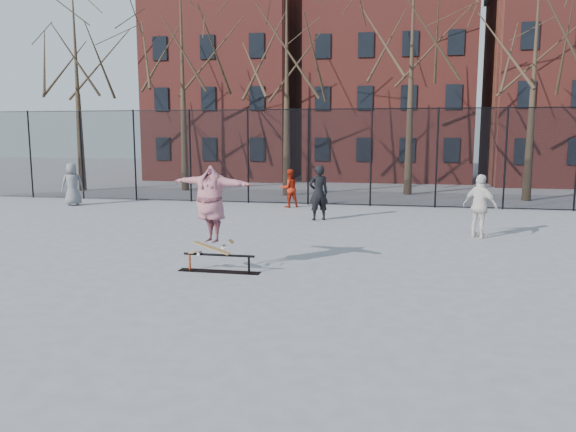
% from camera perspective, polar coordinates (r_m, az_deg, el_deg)
% --- Properties ---
extents(ground, '(100.00, 100.00, 0.00)m').
position_cam_1_polar(ground, '(10.90, -1.69, -7.61)').
color(ground, slate).
extents(skate_rail, '(1.82, 0.28, 0.40)m').
position_cam_1_polar(skate_rail, '(12.39, -7.02, -4.94)').
color(skate_rail, black).
rests_on(skate_rail, ground).
extents(skateboard, '(0.90, 0.21, 0.11)m').
position_cam_1_polar(skateboard, '(12.37, -7.76, -3.56)').
color(skateboard, olive).
rests_on(skateboard, skate_rail).
extents(skater, '(2.11, 1.14, 1.66)m').
position_cam_1_polar(skater, '(12.22, -7.84, 0.49)').
color(skater, '#573483').
rests_on(skater, skateboard).
extents(bystander_grey, '(1.03, 0.96, 1.77)m').
position_cam_1_polar(bystander_grey, '(24.95, -21.06, 3.04)').
color(bystander_grey, slate).
rests_on(bystander_grey, ground).
extents(bystander_black, '(0.82, 0.70, 1.90)m').
position_cam_1_polar(bystander_black, '(19.39, 3.12, 2.37)').
color(bystander_black, black).
rests_on(bystander_black, ground).
extents(bystander_red, '(0.95, 0.90, 1.55)m').
position_cam_1_polar(bystander_red, '(22.73, 0.14, 2.84)').
color(bystander_red, '#A6200E').
rests_on(bystander_red, ground).
extents(bystander_white, '(1.12, 1.03, 1.84)m').
position_cam_1_polar(bystander_white, '(17.03, 18.94, 0.95)').
color(bystander_white, silver).
rests_on(bystander_white, ground).
extents(fence, '(34.03, 0.07, 4.00)m').
position_cam_1_polar(fence, '(23.34, 5.44, 6.10)').
color(fence, black).
rests_on(fence, ground).
extents(tree_row, '(33.66, 7.46, 10.67)m').
position_cam_1_polar(tree_row, '(27.81, 6.01, 17.44)').
color(tree_row, black).
rests_on(tree_row, ground).
extents(rowhouses, '(29.00, 7.00, 13.00)m').
position_cam_1_polar(rowhouses, '(36.36, 8.87, 13.22)').
color(rowhouses, maroon).
rests_on(rowhouses, ground).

